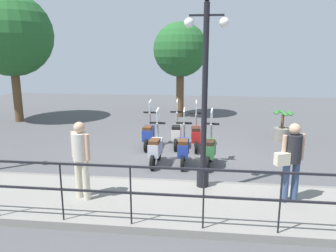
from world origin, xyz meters
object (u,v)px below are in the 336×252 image
object	(u,v)px
tree_large	(11,35)
potted_palm	(282,128)
pedestrian_distant	(81,154)
scooter_near_2	(156,148)
pedestrian_with_bag	(292,157)
scooter_far_2	(149,134)
lamp_post_near	(204,108)
scooter_near_0	(209,149)
tree_distant	(180,50)
scooter_far_1	(176,133)
scooter_far_0	(196,135)
scooter_near_1	(183,148)

from	to	relation	value
tree_large	potted_palm	xyz separation A→B (m)	(-1.99, -10.99, -3.30)
pedestrian_distant	scooter_near_2	size ratio (longest dim) A/B	1.03
scooter_near_2	pedestrian_distant	bearing A→B (deg)	160.16
pedestrian_with_bag	scooter_far_2	bearing A→B (deg)	21.11
lamp_post_near	scooter_near_2	size ratio (longest dim) A/B	2.59
scooter_near_0	scooter_near_2	distance (m)	1.47
tree_distant	potted_palm	distance (m)	6.17
pedestrian_distant	scooter_far_1	world-z (taller)	pedestrian_distant
tree_large	scooter_near_2	distance (m)	9.20
lamp_post_near	pedestrian_with_bag	bearing A→B (deg)	-108.19
potted_palm	scooter_far_0	size ratio (longest dim) A/B	0.69
pedestrian_distant	scooter_far_0	bearing A→B (deg)	179.32
lamp_post_near	scooter_near_0	distance (m)	2.25
pedestrian_distant	tree_distant	world-z (taller)	tree_distant
potted_palm	scooter_near_1	bearing A→B (deg)	132.36
scooter_far_0	pedestrian_with_bag	bearing A→B (deg)	-155.80
pedestrian_with_bag	potted_palm	size ratio (longest dim) A/B	1.50
pedestrian_with_bag	scooter_near_1	distance (m)	3.28
pedestrian_distant	scooter_near_1	bearing A→B (deg)	171.47
lamp_post_near	tree_distant	world-z (taller)	tree_distant
potted_palm	scooter_near_0	distance (m)	3.90
lamp_post_near	scooter_near_2	bearing A→B (deg)	38.20
scooter_near_2	scooter_far_1	world-z (taller)	same
tree_large	scooter_far_1	size ratio (longest dim) A/B	3.59
lamp_post_near	pedestrian_with_bag	xyz separation A→B (m)	(-0.56, -1.71, -0.83)
lamp_post_near	scooter_near_1	world-z (taller)	lamp_post_near
scooter_near_2	lamp_post_near	bearing A→B (deg)	-138.67
pedestrian_with_bag	potted_palm	world-z (taller)	pedestrian_with_bag
potted_palm	scooter_far_0	bearing A→B (deg)	115.82
lamp_post_near	scooter_near_0	world-z (taller)	lamp_post_near
tree_distant	scooter_far_2	distance (m)	6.05
lamp_post_near	scooter_near_0	bearing A→B (deg)	-5.12
tree_distant	scooter_near_1	size ratio (longest dim) A/B	2.87
scooter_near_0	scooter_far_1	distance (m)	1.99
lamp_post_near	scooter_far_2	bearing A→B (deg)	28.96
tree_distant	scooter_far_1	world-z (taller)	tree_distant
pedestrian_distant	tree_large	xyz separation A→B (m)	(7.59, 5.89, 2.67)
pedestrian_with_bag	scooter_near_2	xyz separation A→B (m)	(2.23, 3.02, -0.60)
scooter_far_2	lamp_post_near	bearing A→B (deg)	-149.40
tree_large	tree_distant	bearing A→B (deg)	-74.48
lamp_post_near	potted_palm	bearing A→B (deg)	-29.82
pedestrian_with_bag	potted_palm	bearing A→B (deg)	-32.18
pedestrian_with_bag	tree_large	bearing A→B (deg)	32.51
pedestrian_with_bag	scooter_far_0	distance (m)	4.35
scooter_far_2	pedestrian_distant	bearing A→B (deg)	173.13
scooter_near_2	tree_distant	bearing A→B (deg)	2.39
pedestrian_distant	scooter_near_0	bearing A→B (deg)	162.36
pedestrian_with_bag	scooter_far_1	world-z (taller)	pedestrian_with_bag
scooter_near_1	scooter_far_2	world-z (taller)	same
tree_large	scooter_near_0	world-z (taller)	tree_large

